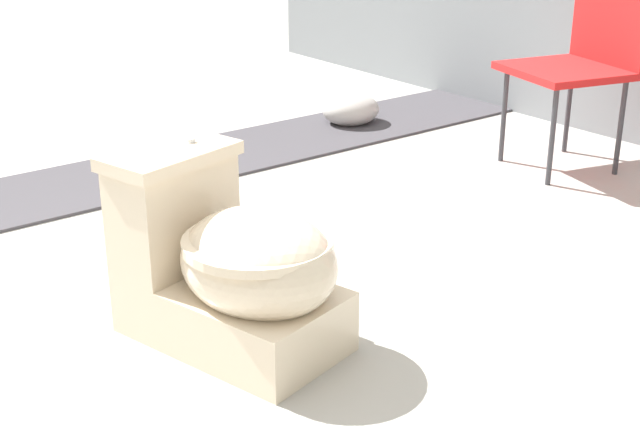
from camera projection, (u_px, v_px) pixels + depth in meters
name	position (u px, v px, depth m)	size (l,w,h in m)	color
ground_plane	(162.00, 334.00, 2.47)	(14.00, 14.00, 0.00)	#A8A59E
gravel_strip	(121.00, 177.00, 3.69)	(0.56, 8.00, 0.01)	#423F44
toilet	(232.00, 267.00, 2.36)	(0.70, 0.51, 0.52)	beige
folding_chair_left	(588.00, 46.00, 3.67)	(0.54, 0.54, 0.83)	red
boulder_near	(351.00, 109.00, 4.41)	(0.29, 0.26, 0.16)	#B7B2AD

